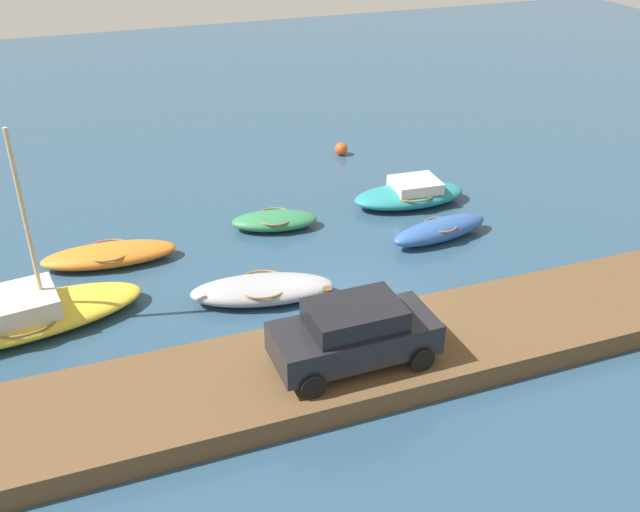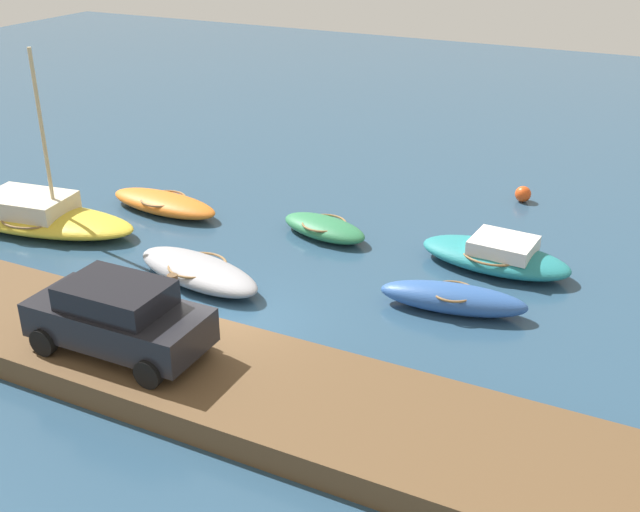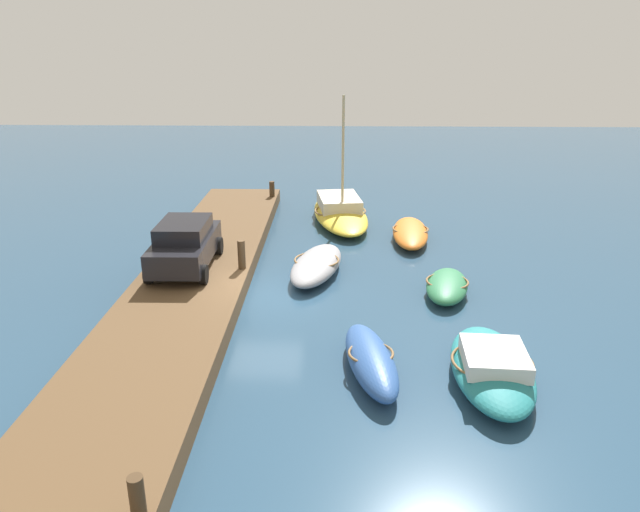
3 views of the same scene
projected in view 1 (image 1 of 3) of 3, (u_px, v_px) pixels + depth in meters
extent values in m
plane|color=navy|center=(345.00, 316.00, 21.08)|extent=(84.00, 84.00, 0.00)
cube|color=brown|center=(380.00, 355.00, 18.95)|extent=(25.16, 3.66, 0.61)
ellipsoid|color=teal|center=(409.00, 196.00, 27.65)|extent=(4.52, 2.23, 0.72)
torus|color=olive|center=(410.00, 191.00, 27.55)|extent=(2.15, 2.15, 0.07)
cube|color=silver|center=(415.00, 185.00, 27.50)|extent=(1.84, 1.62, 0.41)
ellipsoid|color=orange|center=(109.00, 255.00, 23.66)|extent=(4.43, 1.84, 0.63)
torus|color=olive|center=(109.00, 250.00, 23.58)|extent=(1.67, 1.67, 0.07)
ellipsoid|color=#2D569E|center=(440.00, 230.00, 25.10)|extent=(3.97, 1.72, 0.75)
torus|color=olive|center=(440.00, 225.00, 25.00)|extent=(1.36, 1.36, 0.07)
ellipsoid|color=gold|center=(23.00, 318.00, 20.39)|extent=(7.01, 3.28, 0.67)
torus|color=olive|center=(22.00, 313.00, 20.30)|extent=(2.74, 2.74, 0.07)
cube|color=beige|center=(4.00, 307.00, 19.98)|extent=(3.00, 2.20, 0.58)
cylinder|color=#C6B284|center=(26.00, 223.00, 19.25)|extent=(0.12, 0.12, 5.32)
ellipsoid|color=#939399|center=(262.00, 290.00, 21.70)|extent=(4.55, 2.44, 0.70)
torus|color=olive|center=(262.00, 284.00, 21.61)|extent=(1.96, 1.96, 0.07)
ellipsoid|color=#2D7A4C|center=(275.00, 221.00, 25.89)|extent=(3.30, 2.02, 0.60)
torus|color=olive|center=(274.00, 216.00, 25.81)|extent=(1.72, 1.72, 0.07)
cylinder|color=#47331E|center=(327.00, 304.00, 19.58)|extent=(0.26, 0.26, 1.02)
cube|color=black|center=(354.00, 338.00, 17.87)|extent=(4.11, 1.84, 0.80)
cube|color=black|center=(355.00, 315.00, 17.54)|extent=(2.31, 1.60, 0.55)
cylinder|color=black|center=(390.00, 320.00, 19.25)|extent=(0.64, 0.23, 0.64)
cylinder|color=black|center=(421.00, 359.00, 17.79)|extent=(0.64, 0.23, 0.64)
cylinder|color=black|center=(288.00, 343.00, 18.35)|extent=(0.64, 0.23, 0.64)
cylinder|color=black|center=(313.00, 386.00, 16.89)|extent=(0.64, 0.23, 0.64)
sphere|color=#E54C19|center=(341.00, 149.00, 32.23)|extent=(0.56, 0.56, 0.56)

